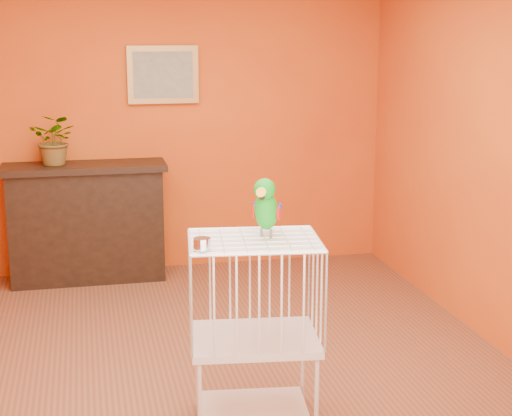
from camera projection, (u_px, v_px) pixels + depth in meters
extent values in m
plane|color=brown|center=(205.00, 365.00, 5.10)|extent=(4.50, 4.50, 0.00)
plane|color=#D45713|center=(164.00, 126.00, 6.96)|extent=(4.00, 0.00, 4.00)
plane|color=#D45713|center=(302.00, 278.00, 2.67)|extent=(4.00, 0.00, 4.00)
plane|color=#D45713|center=(498.00, 157.00, 5.24)|extent=(0.00, 4.50, 4.50)
cube|color=black|center=(87.00, 225.00, 6.76)|extent=(1.29, 0.43, 0.97)
cube|color=black|center=(84.00, 167.00, 6.65)|extent=(1.37, 0.49, 0.05)
cube|color=black|center=(87.00, 231.00, 6.58)|extent=(0.90, 0.02, 0.48)
cube|color=#4F2716|center=(56.00, 241.00, 6.68)|extent=(0.05, 0.19, 0.30)
cube|color=#43542A|center=(66.00, 240.00, 6.70)|extent=(0.05, 0.19, 0.30)
cube|color=#4F2716|center=(77.00, 239.00, 6.72)|extent=(0.05, 0.19, 0.30)
cube|color=#43542A|center=(90.00, 239.00, 6.74)|extent=(0.05, 0.19, 0.30)
cube|color=#4F2716|center=(103.00, 238.00, 6.76)|extent=(0.05, 0.19, 0.30)
imported|color=#26722D|center=(56.00, 145.00, 6.57)|extent=(0.51, 0.53, 0.33)
cube|color=#AB7A3D|center=(163.00, 75.00, 6.83)|extent=(0.62, 0.03, 0.50)
cube|color=gray|center=(163.00, 75.00, 6.82)|extent=(0.52, 0.01, 0.40)
cube|color=silver|center=(254.00, 408.00, 4.34)|extent=(0.63, 0.51, 0.02)
cube|color=silver|center=(254.00, 339.00, 4.25)|extent=(0.74, 0.60, 0.04)
cube|color=silver|center=(254.00, 240.00, 4.12)|extent=(0.74, 0.60, 0.01)
cylinder|color=silver|center=(200.00, 405.00, 4.05)|extent=(0.03, 0.03, 0.47)
cylinder|color=silver|center=(317.00, 400.00, 4.10)|extent=(0.03, 0.03, 0.47)
cylinder|color=silver|center=(197.00, 367.00, 4.50)|extent=(0.03, 0.03, 0.47)
cylinder|color=silver|center=(303.00, 363.00, 4.56)|extent=(0.03, 0.03, 0.47)
cylinder|color=silver|center=(202.00, 244.00, 3.91)|extent=(0.09, 0.09, 0.06)
cylinder|color=#59544C|center=(261.00, 233.00, 4.18)|extent=(0.01, 0.01, 0.05)
cylinder|color=#59544C|center=(271.00, 233.00, 4.17)|extent=(0.01, 0.01, 0.05)
ellipsoid|color=#0C9217|center=(266.00, 211.00, 4.14)|extent=(0.19, 0.22, 0.23)
ellipsoid|color=#0C9217|center=(265.00, 189.00, 4.08)|extent=(0.16, 0.16, 0.11)
cone|color=orange|center=(262.00, 194.00, 4.03)|extent=(0.08, 0.09, 0.07)
cone|color=black|center=(263.00, 197.00, 4.05)|extent=(0.04, 0.04, 0.03)
sphere|color=black|center=(256.00, 187.00, 4.07)|extent=(0.02, 0.02, 0.02)
sphere|color=black|center=(271.00, 188.00, 4.05)|extent=(0.02, 0.02, 0.02)
ellipsoid|color=#A50C0C|center=(255.00, 212.00, 4.17)|extent=(0.06, 0.07, 0.08)
ellipsoid|color=navy|center=(278.00, 213.00, 4.14)|extent=(0.06, 0.07, 0.08)
cone|color=#0C9217|center=(270.00, 222.00, 4.24)|extent=(0.14, 0.18, 0.13)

